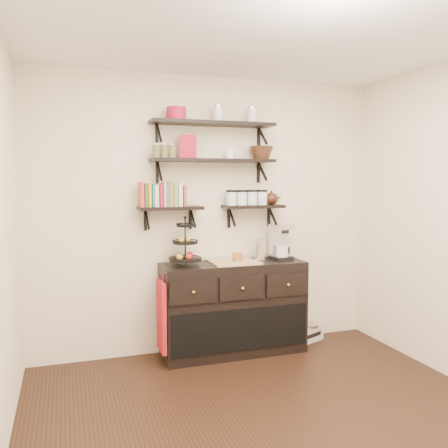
{
  "coord_description": "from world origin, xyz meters",
  "views": [
    {
      "loc": [
        -1.36,
        -2.76,
        1.71
      ],
      "look_at": [
        -0.05,
        1.15,
        1.32
      ],
      "focal_mm": 38.0,
      "sensor_mm": 36.0,
      "label": 1
    }
  ],
  "objects_px": {
    "coffee_maker": "(280,243)",
    "sideboard": "(233,308)",
    "fruit_stand": "(185,249)",
    "radio": "(309,332)"
  },
  "relations": [
    {
      "from": "sideboard",
      "to": "radio",
      "type": "distance_m",
      "value": 0.95
    },
    {
      "from": "fruit_stand",
      "to": "coffee_maker",
      "type": "height_order",
      "value": "fruit_stand"
    },
    {
      "from": "fruit_stand",
      "to": "radio",
      "type": "height_order",
      "value": "fruit_stand"
    },
    {
      "from": "fruit_stand",
      "to": "radio",
      "type": "bearing_deg",
      "value": 2.92
    },
    {
      "from": "sideboard",
      "to": "fruit_stand",
      "type": "relative_size",
      "value": 3.15
    },
    {
      "from": "coffee_maker",
      "to": "sideboard",
      "type": "bearing_deg",
      "value": 170.66
    },
    {
      "from": "fruit_stand",
      "to": "radio",
      "type": "xyz_separation_m",
      "value": [
        1.36,
        0.07,
        -0.96
      ]
    },
    {
      "from": "coffee_maker",
      "to": "radio",
      "type": "relative_size",
      "value": 1.05
    },
    {
      "from": "sideboard",
      "to": "coffee_maker",
      "type": "bearing_deg",
      "value": 2.74
    },
    {
      "from": "fruit_stand",
      "to": "radio",
      "type": "relative_size",
      "value": 1.3
    }
  ]
}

